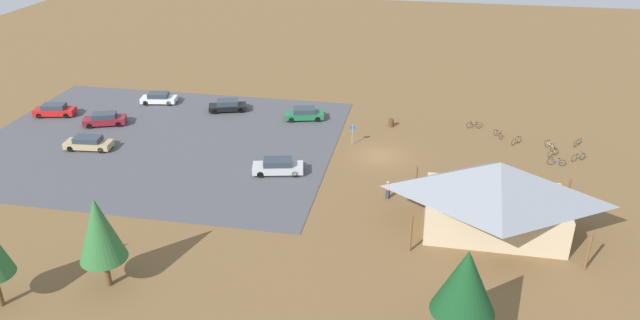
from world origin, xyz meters
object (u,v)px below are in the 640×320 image
at_px(lot_sign, 352,132).
at_px(bicycle_orange_lone_west, 516,141).
at_px(car_maroon_inner_stall, 105,119).
at_px(pine_east, 465,282).
at_px(bike_pavilion, 496,193).
at_px(car_silver_by_curb, 278,166).
at_px(trash_bin, 391,123).
at_px(bicycle_silver_yard_center, 577,143).
at_px(car_tan_mid_lot, 88,143).
at_px(car_white_aisle_side, 159,98).
at_px(bicycle_red_yard_front, 498,134).
at_px(car_green_front_row, 304,114).
at_px(pine_far_west, 99,229).
at_px(bicycle_black_yard_right, 474,125).
at_px(car_black_near_entry, 228,106).
at_px(bicycle_white_yard_left, 550,146).
at_px(car_red_second_row, 55,110).
at_px(bicycle_teal_edge_south, 578,157).
at_px(bicycle_blue_by_bin, 556,162).
at_px(bicycle_yellow_front_row, 553,153).

bearing_deg(lot_sign, bicycle_orange_lone_west, -168.99).
bearing_deg(car_maroon_inner_stall, pine_east, 143.61).
bearing_deg(bike_pavilion, car_silver_by_curb, -18.38).
xyz_separation_m(bike_pavilion, trash_bin, (9.61, -19.96, -2.92)).
height_order(bicycle_silver_yard_center, car_tan_mid_lot, car_tan_mid_lot).
height_order(lot_sign, car_white_aisle_side, lot_sign).
relative_size(bicycle_red_yard_front, car_green_front_row, 0.34).
height_order(bike_pavilion, bicycle_orange_lone_west, bike_pavilion).
bearing_deg(pine_far_west, car_maroon_inner_stall, -60.94).
distance_m(bike_pavilion, bicycle_black_yard_right, 21.39).
xyz_separation_m(car_white_aisle_side, car_black_near_entry, (-9.13, 0.92, 0.01)).
bearing_deg(lot_sign, pine_far_west, 63.36).
bearing_deg(bicycle_silver_yard_center, car_black_near_entry, -3.95).
xyz_separation_m(bicycle_silver_yard_center, car_white_aisle_side, (48.04, -3.60, 0.36)).
relative_size(bike_pavilion, car_silver_by_curb, 2.56).
relative_size(lot_sign, bicycle_white_yard_left, 1.32).
relative_size(bicycle_silver_yard_center, car_green_front_row, 0.30).
bearing_deg(car_tan_mid_lot, trash_bin, -158.34).
bearing_deg(bicycle_white_yard_left, lot_sign, 7.48).
height_order(car_red_second_row, car_black_near_entry, car_red_second_row).
bearing_deg(car_red_second_row, pine_far_west, 128.00).
bearing_deg(trash_bin, bicycle_teal_edge_south, 164.23).
xyz_separation_m(bicycle_blue_by_bin, car_silver_by_curb, (26.14, 6.78, 0.42)).
height_order(trash_bin, bicycle_teal_edge_south, trash_bin).
distance_m(pine_east, car_white_aisle_side, 50.47).
xyz_separation_m(lot_sign, car_silver_by_curb, (5.95, 7.96, -0.63)).
relative_size(bicycle_black_yard_right, bicycle_red_yard_front, 1.09).
bearing_deg(lot_sign, bicycle_yellow_front_row, -177.47).
height_order(bicycle_blue_by_bin, bicycle_yellow_front_row, bicycle_yellow_front_row).
distance_m(car_red_second_row, car_green_front_row, 29.08).
distance_m(bike_pavilion, car_green_front_row, 28.18).
distance_m(bicycle_teal_edge_south, car_tan_mid_lot, 49.29).
height_order(trash_bin, bicycle_orange_lone_west, trash_bin).
distance_m(bicycle_orange_lone_west, car_green_front_row, 23.36).
distance_m(bicycle_silver_yard_center, car_maroon_inner_stall, 51.21).
distance_m(bike_pavilion, car_white_aisle_side, 44.11).
bearing_deg(bicycle_silver_yard_center, bike_pavilion, 61.72).
bearing_deg(bicycle_orange_lone_west, car_maroon_inner_stall, 4.21).
xyz_separation_m(bicycle_red_yard_front, car_tan_mid_lot, (41.49, 11.02, 0.35)).
distance_m(bicycle_yellow_front_row, bicycle_orange_lone_west, 4.09).
distance_m(car_tan_mid_lot, car_silver_by_curb, 20.49).
relative_size(bicycle_teal_edge_south, bicycle_red_yard_front, 0.96).
bearing_deg(pine_east, bicycle_silver_yard_center, -111.60).
relative_size(bicycle_orange_lone_west, car_red_second_row, 0.28).
bearing_deg(bicycle_black_yard_right, bicycle_red_yard_front, 138.71).
height_order(bicycle_yellow_front_row, car_red_second_row, car_red_second_row).
height_order(trash_bin, car_red_second_row, car_red_second_row).
distance_m(lot_sign, pine_far_west, 29.78).
distance_m(bicycle_black_yard_right, car_white_aisle_side, 37.71).
bearing_deg(bicycle_blue_by_bin, bike_pavilion, 62.04).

